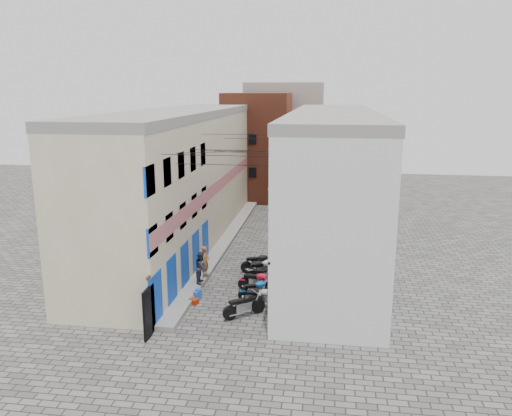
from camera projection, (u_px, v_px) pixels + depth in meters
The scene contains 21 objects.
ground at pixel (210, 336), 21.37m from camera, with size 90.00×90.00×0.00m, color #4E4D4A.
plinth at pixel (225, 242), 34.14m from camera, with size 0.90×26.00×0.25m, color gray.
building_left at pixel (181, 178), 33.50m from camera, with size 5.10×27.00×9.00m.
building_right at pixel (331, 182), 32.13m from camera, with size 5.94×26.00×9.00m.
building_far_brick_left at pixel (257, 147), 47.45m from camera, with size 6.00×6.00×10.00m, color brown.
building_far_brick_right at pixel (311, 155), 48.90m from camera, with size 5.00×6.00×8.00m, color brown.
building_far_concrete at pixel (284, 136), 52.83m from camera, with size 8.00×5.00×11.00m, color gray.
far_shopfront at pixel (275, 192), 45.35m from camera, with size 2.00×0.30×2.40m, color black.
overhead_wires at pixel (240, 149), 27.08m from camera, with size 5.80×13.02×1.32m.
motorcycle_a at pixel (244, 304), 23.04m from camera, with size 0.68×2.16×1.25m, color black, non-canonical shape.
motorcycle_b at pixel (261, 296), 23.97m from camera, with size 0.64×2.04×1.18m, color #B0AFB4, non-canonical shape.
motorcycle_c at pixel (257, 288), 25.00m from camera, with size 0.61×1.93×1.12m, color blue, non-canonical shape.
motorcycle_d at pixel (258, 280), 25.94m from camera, with size 0.67×2.13×1.23m, color red, non-canonical shape.
motorcycle_e at pixel (265, 275), 26.87m from camera, with size 0.61×1.94×1.12m, color black, non-canonical shape.
motorcycle_f at pixel (264, 267), 27.82m from camera, with size 0.67×2.14×1.24m, color silver, non-canonical shape.
motorcycle_g at pixel (259, 262), 28.71m from camera, with size 0.68×2.14×1.24m, color black, non-canonical shape.
person_a at pixel (205, 262), 27.24m from camera, with size 0.63×0.42×1.74m, color #956136.
person_b at pixel (201, 267), 26.40m from camera, with size 0.83×0.65×1.71m, color #2B3041.
water_jug_near at pixel (196, 296), 24.91m from camera, with size 0.30×0.30×0.46m, color blue.
water_jug_far at pixel (199, 294), 25.10m from camera, with size 0.34×0.34×0.53m, color blue.
red_crate at pixel (194, 301), 24.50m from camera, with size 0.43×0.33×0.27m, color #A22C0B.
Camera 1 is at (4.81, -19.03, 10.26)m, focal length 35.00 mm.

